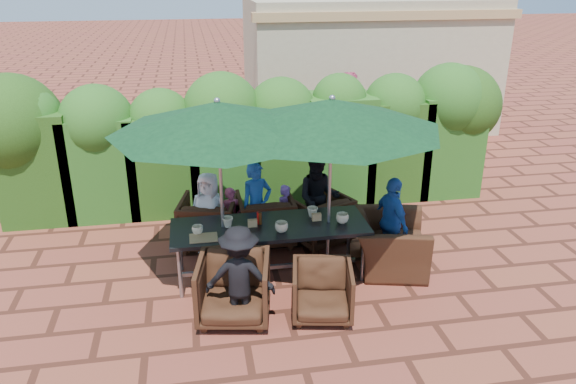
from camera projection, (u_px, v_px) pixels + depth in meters
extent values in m
plane|color=brown|center=(274.00, 266.00, 7.88)|extent=(80.00, 80.00, 0.00)
cube|color=black|center=(270.00, 227.00, 7.40)|extent=(2.59, 0.90, 0.05)
cube|color=gray|center=(270.00, 267.00, 7.62)|extent=(2.39, 0.05, 0.05)
cylinder|color=gray|center=(180.00, 273.00, 7.02)|extent=(0.05, 0.05, 0.70)
cylinder|color=gray|center=(180.00, 247.00, 7.66)|extent=(0.05, 0.05, 0.70)
cylinder|color=gray|center=(363.00, 257.00, 7.41)|extent=(0.05, 0.05, 0.70)
cylinder|color=gray|center=(349.00, 234.00, 8.05)|extent=(0.05, 0.05, 0.70)
cylinder|color=gray|center=(225.00, 275.00, 7.62)|extent=(0.44, 0.44, 0.03)
cylinder|color=gray|center=(222.00, 195.00, 7.18)|extent=(0.04, 0.04, 2.40)
cone|color=black|center=(218.00, 117.00, 6.80)|extent=(2.70, 2.70, 0.38)
sphere|color=gray|center=(217.00, 101.00, 6.72)|extent=(0.08, 0.08, 0.08)
cylinder|color=gray|center=(327.00, 270.00, 7.76)|extent=(0.44, 0.44, 0.03)
cylinder|color=gray|center=(329.00, 190.00, 7.32)|extent=(0.04, 0.04, 2.40)
cone|color=black|center=(332.00, 114.00, 6.94)|extent=(2.83, 2.83, 0.38)
sphere|color=gray|center=(332.00, 98.00, 6.86)|extent=(0.08, 0.08, 0.08)
imported|color=black|center=(209.00, 220.00, 8.34)|extent=(0.96, 0.92, 0.84)
imported|color=black|center=(266.00, 217.00, 8.44)|extent=(0.82, 0.77, 0.84)
imported|color=black|center=(319.00, 216.00, 8.46)|extent=(1.04, 1.01, 0.82)
imported|color=black|center=(234.00, 286.00, 6.59)|extent=(0.96, 0.91, 0.86)
imported|color=black|center=(322.00, 289.00, 6.65)|extent=(0.82, 0.78, 0.73)
imported|color=black|center=(390.00, 235.00, 7.70)|extent=(0.96, 1.25, 0.97)
imported|color=silver|center=(209.00, 213.00, 8.12)|extent=(0.69, 0.56, 1.21)
imported|color=#1F54A9|center=(257.00, 206.00, 8.21)|extent=(0.58, 0.53, 1.32)
imported|color=black|center=(318.00, 198.00, 8.45)|extent=(0.72, 0.52, 1.35)
imported|color=black|center=(240.00, 277.00, 6.40)|extent=(0.86, 0.52, 1.25)
imported|color=#1F54A9|center=(392.00, 222.00, 7.75)|extent=(0.52, 0.81, 1.28)
imported|color=#C24469|center=(232.00, 218.00, 8.30)|extent=(0.36, 0.30, 0.92)
imported|color=#8E54B7|center=(286.00, 213.00, 8.47)|extent=(0.40, 0.37, 0.90)
imported|color=#27902D|center=(335.00, 125.00, 11.58)|extent=(1.61, 0.59, 1.72)
imported|color=#C24469|center=(345.00, 117.00, 11.87)|extent=(1.01, 0.74, 1.90)
imported|color=gray|center=(390.00, 118.00, 11.90)|extent=(1.28, 0.97, 1.82)
imported|color=beige|center=(198.00, 230.00, 7.12)|extent=(0.14, 0.14, 0.11)
imported|color=beige|center=(228.00, 222.00, 7.32)|extent=(0.14, 0.14, 0.14)
imported|color=beige|center=(281.00, 227.00, 7.18)|extent=(0.17, 0.17, 0.13)
imported|color=beige|center=(312.00, 212.00, 7.61)|extent=(0.15, 0.15, 0.14)
imported|color=beige|center=(342.00, 218.00, 7.43)|extent=(0.17, 0.17, 0.13)
cylinder|color=#B20C0A|center=(258.00, 218.00, 7.39)|extent=(0.04, 0.04, 0.17)
cylinder|color=#4C230C|center=(260.00, 218.00, 7.39)|extent=(0.04, 0.04, 0.17)
cube|color=#A37C4F|center=(204.00, 238.00, 7.03)|extent=(0.35, 0.25, 0.02)
cube|color=tan|center=(252.00, 223.00, 7.33)|extent=(0.12, 0.06, 0.10)
cube|color=tan|center=(317.00, 217.00, 7.51)|extent=(0.12, 0.06, 0.10)
cube|color=#1D3D10|center=(38.00, 166.00, 9.08)|extent=(1.15, 0.95, 1.82)
sphere|color=#1D3D10|center=(29.00, 117.00, 8.77)|extent=(0.98, 0.98, 0.98)
cube|color=#1D3D10|center=(103.00, 166.00, 9.26)|extent=(1.15, 0.95, 1.71)
sphere|color=#1D3D10|center=(97.00, 122.00, 8.98)|extent=(1.20, 1.20, 1.20)
cube|color=#1D3D10|center=(164.00, 163.00, 9.42)|extent=(1.15, 0.95, 1.68)
sphere|color=#1D3D10|center=(161.00, 120.00, 9.15)|extent=(1.05, 1.05, 1.05)
cube|color=#1D3D10|center=(224.00, 157.00, 9.56)|extent=(1.15, 0.95, 1.80)
sphere|color=#1D3D10|center=(222.00, 110.00, 9.26)|extent=(1.28, 1.28, 1.28)
cube|color=#1D3D10|center=(282.00, 155.00, 9.74)|extent=(1.15, 0.95, 1.74)
sphere|color=#1D3D10|center=(281.00, 112.00, 9.45)|extent=(1.17, 1.17, 1.17)
cube|color=#1D3D10|center=(338.00, 148.00, 9.87)|extent=(1.15, 0.95, 1.89)
sphere|color=#1D3D10|center=(339.00, 101.00, 9.55)|extent=(0.94, 0.94, 0.94)
cube|color=#1D3D10|center=(392.00, 148.00, 10.05)|extent=(1.15, 0.95, 1.77)
sphere|color=#1D3D10|center=(395.00, 105.00, 9.76)|extent=(1.10, 1.10, 1.10)
cube|color=#1D3D10|center=(444.00, 144.00, 10.20)|extent=(1.15, 0.95, 1.83)
sphere|color=#1D3D10|center=(449.00, 100.00, 9.90)|extent=(1.29, 1.29, 1.29)
sphere|color=#1D3D10|center=(12.00, 124.00, 8.86)|extent=(1.60, 1.60, 1.60)
sphere|color=#1D3D10|center=(461.00, 105.00, 10.08)|extent=(1.40, 1.40, 1.40)
cube|color=#BAAE8A|center=(368.00, 64.00, 14.23)|extent=(6.00, 3.00, 3.20)
cube|color=tan|center=(391.00, 15.00, 12.42)|extent=(6.20, 0.25, 0.20)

